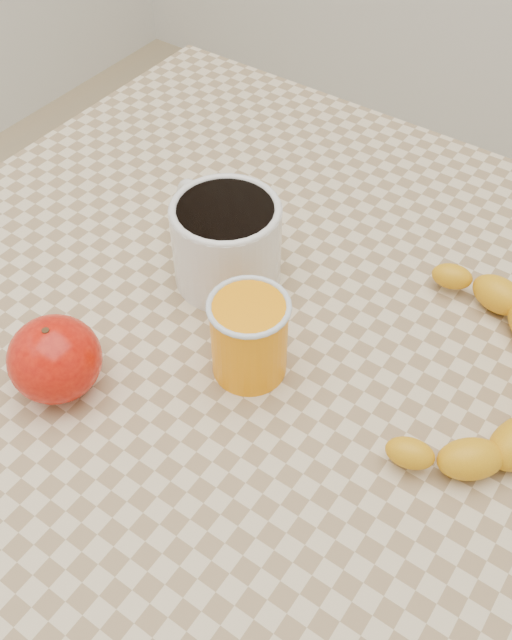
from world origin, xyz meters
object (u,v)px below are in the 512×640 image
Objects in this scene: coffee_mug at (225,238)px; orange_juice_glass at (249,336)px; table at (256,390)px; apple at (55,359)px; banana at (483,371)px.

orange_juice_glass is (0.09, -0.08, -0.01)m from coffee_mug.
table is 0.22m from apple.
orange_juice_glass is at bearing 42.01° from apple.
orange_juice_glass is 0.20m from banana.
apple is 0.31× the size of banana.
banana is at bearing 34.79° from apple.
apple is at bearing -100.03° from coffee_mug.
banana is (0.30, 0.21, -0.01)m from apple.
apple is (-0.03, -0.19, -0.01)m from coffee_mug.
table is 0.13m from orange_juice_glass.
banana is at bearing 28.87° from orange_juice_glass.
apple is (-0.10, -0.14, 0.12)m from table.
table is at bearing -34.52° from coffee_mug.
table is 5.10× the size of coffee_mug.
orange_juice_glass reaches higher than table.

